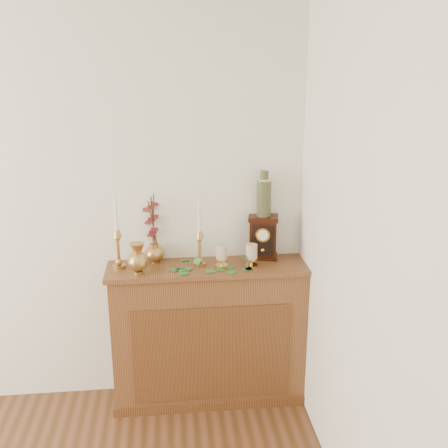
{
  "coord_description": "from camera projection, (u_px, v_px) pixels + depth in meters",
  "views": [
    {
      "loc": [
        1.18,
        -0.87,
        2.11
      ],
      "look_at": [
        1.49,
        2.05,
        1.21
      ],
      "focal_mm": 42.0,
      "sensor_mm": 36.0,
      "label": 1
    }
  ],
  "objects": [
    {
      "name": "bud_vase",
      "position": [
        138.0,
        259.0,
        3.03
      ],
      "size": [
        0.12,
        0.12,
        0.19
      ],
      "rotation": [
        0.0,
        0.0,
        0.41
      ],
      "color": "tan",
      "rests_on": "console_shelf"
    },
    {
      "name": "candlestick_center",
      "position": [
        200.0,
        243.0,
        3.15
      ],
      "size": [
        0.07,
        0.07,
        0.44
      ],
      "rotation": [
        0.0,
        0.0,
        0.42
      ],
      "color": "tan",
      "rests_on": "console_shelf"
    },
    {
      "name": "ceramic_vase",
      "position": [
        264.0,
        196.0,
        3.21
      ],
      "size": [
        0.09,
        0.09,
        0.28
      ],
      "rotation": [
        0.0,
        0.0,
        -0.21
      ],
      "color": "#183127",
      "rests_on": "mantel_clock"
    },
    {
      "name": "mantel_clock",
      "position": [
        263.0,
        237.0,
        3.28
      ],
      "size": [
        0.21,
        0.16,
        0.28
      ],
      "rotation": [
        0.0,
        0.0,
        -0.21
      ],
      "color": "black",
      "rests_on": "console_shelf"
    },
    {
      "name": "candlestick_left",
      "position": [
        118.0,
        243.0,
        3.11
      ],
      "size": [
        0.08,
        0.08,
        0.49
      ],
      "rotation": [
        0.0,
        0.0,
        -0.17
      ],
      "color": "tan",
      "rests_on": "console_shelf"
    },
    {
      "name": "ivy_garland",
      "position": [
        220.0,
        266.0,
        3.14
      ],
      "size": [
        0.49,
        0.2,
        0.09
      ],
      "rotation": [
        0.0,
        0.0,
        0.07
      ],
      "color": "#306F2A",
      "rests_on": "console_shelf"
    },
    {
      "name": "pillar_candle_right",
      "position": [
        251.0,
        254.0,
        3.15
      ],
      "size": [
        0.08,
        0.08,
        0.15
      ],
      "rotation": [
        0.0,
        0.0,
        0.31
      ],
      "color": "gold",
      "rests_on": "console_shelf"
    },
    {
      "name": "pillar_candle_left",
      "position": [
        222.0,
        255.0,
        3.15
      ],
      "size": [
        0.08,
        0.08,
        0.15
      ],
      "rotation": [
        0.0,
        0.0,
        -0.03
      ],
      "color": "gold",
      "rests_on": "console_shelf"
    },
    {
      "name": "console_shelf",
      "position": [
        209.0,
        337.0,
        3.34
      ],
      "size": [
        1.24,
        0.34,
        0.93
      ],
      "color": "brown",
      "rests_on": "ground"
    },
    {
      "name": "ginger_jar",
      "position": [
        153.0,
        230.0,
        3.22
      ],
      "size": [
        0.18,
        0.19,
        0.44
      ],
      "rotation": [
        0.0,
        0.0,
        -0.27
      ],
      "color": "tan",
      "rests_on": "console_shelf"
    }
  ]
}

